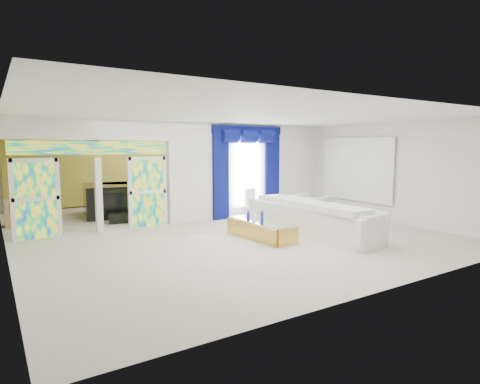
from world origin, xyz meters
TOP-DOWN VIEW (x-y plane):
  - floor at (0.00, 0.00)m, footprint 12.00×12.00m
  - dividing_wall at (2.15, 1.00)m, footprint 5.70×0.18m
  - dividing_header at (-2.85, 1.00)m, footprint 4.30×0.18m
  - stained_panel_left at (-4.28, 1.00)m, footprint 0.95×0.04m
  - stained_panel_right at (-1.42, 1.00)m, footprint 0.95×0.04m
  - stained_transom at (-2.85, 1.00)m, footprint 4.00×0.05m
  - window_pane at (1.90, 0.90)m, footprint 1.00×0.02m
  - blue_drape_left at (0.90, 0.87)m, footprint 0.55×0.10m
  - blue_drape_right at (2.90, 0.87)m, footprint 0.55×0.10m
  - blue_pelmet at (1.90, 0.87)m, footprint 2.60×0.12m
  - wall_mirror at (4.94, -1.00)m, footprint 0.04×2.70m
  - gold_curtains at (0.00, 5.90)m, footprint 9.70×0.12m
  - white_sofa at (1.76, -2.30)m, footprint 1.25×4.02m
  - coffee_table at (0.41, -2.00)m, footprint 0.85×2.00m
  - console_table at (2.19, 0.70)m, footprint 1.12×0.49m
  - table_lamp at (1.89, 0.70)m, footprint 0.36×0.36m
  - armchair at (3.42, -0.56)m, footprint 1.26×1.37m
  - grand_piano at (-1.86, 3.55)m, footprint 1.84×2.25m
  - piano_bench at (-1.86, 1.95)m, footprint 0.91×0.46m
  - tv_console at (-4.64, 3.11)m, footprint 0.55×0.50m
  - chandelier at (-2.30, 3.40)m, footprint 0.60×0.60m
  - decanters at (0.41, -1.75)m, footprint 0.12×0.64m

SIDE VIEW (x-z plane):
  - floor at x=0.00m, z-range 0.00..0.00m
  - piano_bench at x=-1.86m, z-range 0.00..0.29m
  - console_table at x=2.19m, z-range 0.00..0.36m
  - coffee_table at x=0.41m, z-range 0.00..0.43m
  - white_sofa at x=1.76m, z-range 0.00..0.75m
  - armchair at x=3.42m, z-range 0.00..0.75m
  - tv_console at x=-4.64m, z-range 0.00..0.79m
  - grand_piano at x=-1.86m, z-range 0.00..1.03m
  - decanters at x=0.41m, z-range 0.40..0.63m
  - table_lamp at x=1.89m, z-range 0.36..0.94m
  - stained_panel_left at x=-4.28m, z-range 0.00..2.00m
  - stained_panel_right at x=-1.42m, z-range 0.00..2.00m
  - blue_drape_left at x=0.90m, z-range 0.00..2.80m
  - blue_drape_right at x=2.90m, z-range 0.00..2.80m
  - window_pane at x=1.90m, z-range 0.30..2.60m
  - dividing_wall at x=2.15m, z-range 0.00..3.00m
  - gold_curtains at x=0.00m, z-range 0.05..2.95m
  - wall_mirror at x=4.94m, z-range 0.60..2.50m
  - stained_transom at x=-2.85m, z-range 2.08..2.42m
  - chandelier at x=-2.30m, z-range 2.35..2.95m
  - dividing_header at x=-2.85m, z-range 2.45..3.00m
  - blue_pelmet at x=1.90m, z-range 2.69..2.94m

